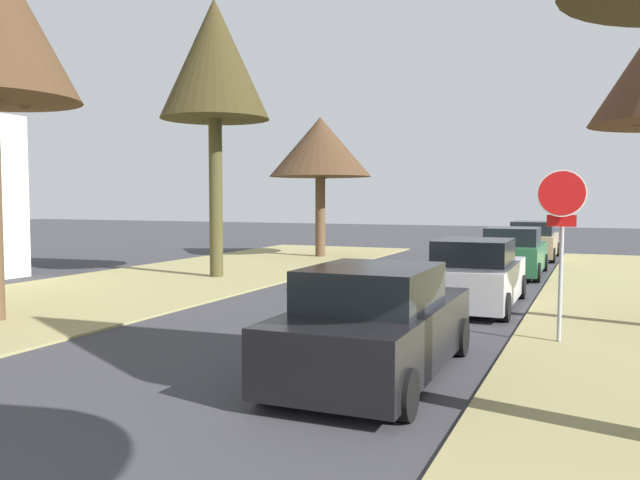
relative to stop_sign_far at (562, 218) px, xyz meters
The scene contains 7 objects.
stop_sign_far is the anchor object (origin of this frame).
street_tree_left_mid_b 12.78m from the stop_sign_far, 151.60° to the left, with size 3.40×3.40×8.65m.
street_tree_left_far 17.31m from the stop_sign_far, 127.17° to the left, with size 4.35×4.35×5.91m.
parked_sedan_black 4.17m from the stop_sign_far, 125.23° to the right, with size 1.97×4.42×1.57m.
parked_sedan_silver 4.16m from the stop_sign_far, 121.10° to the left, with size 1.97×4.42×1.57m.
parked_sedan_green 10.41m from the stop_sign_far, 100.97° to the left, with size 1.97×4.42×1.57m.
parked_sedan_tan 16.72m from the stop_sign_far, 96.62° to the left, with size 1.97×4.42×1.57m.
Camera 1 is at (4.96, -1.05, 2.49)m, focal length 36.33 mm.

